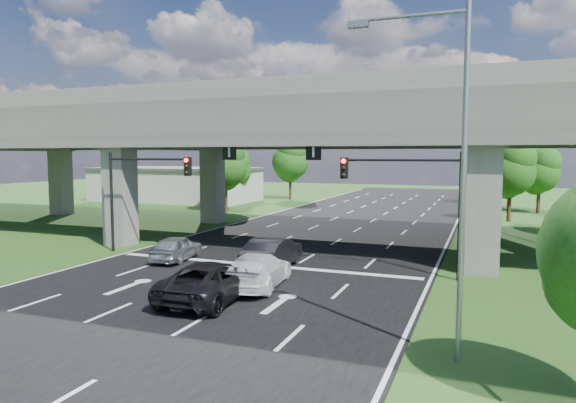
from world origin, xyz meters
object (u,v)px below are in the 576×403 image
Objects in this scene: signal_left at (140,183)px; streetlight_near at (449,155)px; signal_right at (413,190)px; car_trailing at (212,281)px; car_silver at (177,248)px; car_dark at (272,253)px; car_white at (258,270)px; streetlight_far at (475,155)px; streetlight_beyond at (478,155)px.

streetlight_near reaches higher than signal_left.
streetlight_near is at bearing -77.12° from signal_right.
car_silver is at bearing -49.36° from car_trailing.
car_dark is 0.96× the size of car_white.
streetlight_far reaches higher than car_silver.
signal_right is 0.60× the size of streetlight_near.
car_white is (-8.30, -24.62, -5.07)m from streetlight_far.
car_dark is 3.71m from car_white.
signal_right reaches higher than car_dark.
streetlight_beyond is 41.77m from car_white.
streetlight_near is 2.03× the size of car_dark.
streetlight_beyond is at bearing 90.00° from streetlight_far.
signal_right is at bearing -93.61° from streetlight_beyond.
streetlight_beyond is 1.94× the size of car_white.
car_white is at bearing 147.03° from streetlight_near.
streetlight_far is 2.03× the size of car_dark.
streetlight_far reaches higher than signal_left.
car_silver is at bearing -2.16° from car_dark.
streetlight_far is (0.00, 30.00, 0.00)m from streetlight_near.
signal_right is 10.33m from streetlight_near.
streetlight_near is 30.00m from streetlight_far.
streetlight_beyond is (2.27, 36.06, 1.66)m from signal_right.
streetlight_far is at bearing -115.66° from car_dark.
streetlight_far is at bearing 90.00° from streetlight_near.
streetlight_near is at bearing 160.46° from car_trailing.
car_silver is at bearing -17.31° from signal_left.
car_dark is at bearing -6.12° from signal_left.
streetlight_far is 1.78× the size of car_trailing.
streetlight_near is 1.00× the size of streetlight_beyond.
signal_right is at bearing 0.00° from signal_left.
streetlight_near reaches higher than car_white.
car_white is (6.60, -3.62, 0.06)m from car_silver.
streetlight_near is 1.94× the size of car_white.
streetlight_near is 1.78× the size of car_trailing.
signal_left reaches higher than car_trailing.
streetlight_beyond reaches higher than car_trailing.
streetlight_far is at bearing -90.00° from streetlight_beyond.
streetlight_near is at bearing -90.00° from streetlight_far.
streetlight_beyond reaches higher than signal_right.
car_trailing is (-0.04, -6.15, -0.03)m from car_dark.
streetlight_beyond is at bearing -104.29° from car_trailing.
streetlight_near reaches higher than car_trailing.
car_silver is at bearing -175.73° from signal_right.
streetlight_near is 46.00m from streetlight_beyond.
signal_right is 8.29m from car_white.
signal_left is at bearing -131.78° from streetlight_far.
streetlight_near is at bearing 139.68° from car_white.
signal_left is at bearing 180.00° from signal_right.
streetlight_beyond is at bearing 90.00° from streetlight_near.
streetlight_beyond is 1.78× the size of car_trailing.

